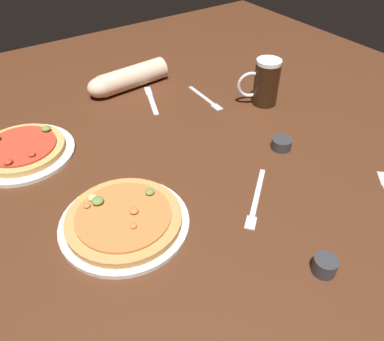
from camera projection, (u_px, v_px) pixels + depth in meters
ground_plane at (192, 180)px, 1.09m from camera, size 2.40×2.40×0.03m
pizza_plate_near at (124, 220)px, 0.93m from camera, size 0.31×0.31×0.05m
pizza_plate_far at (22, 150)px, 1.15m from camera, size 0.30×0.30×0.05m
beer_mug_dark at (265, 82)px, 1.35m from camera, size 0.14×0.10×0.16m
ramekin_sauce at (325, 266)px, 0.83m from camera, size 0.05×0.05×0.04m
ramekin_butter at (281, 144)px, 1.18m from camera, size 0.06×0.06×0.03m
fork_left at (205, 98)px, 1.42m from camera, size 0.03×0.20×0.01m
fork_spare at (256, 198)px, 1.01m from camera, size 0.19×0.16×0.01m
knife_spare at (151, 100)px, 1.41m from camera, size 0.09×0.20×0.01m
diner_arm at (125, 79)px, 1.46m from camera, size 0.32×0.10×0.08m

